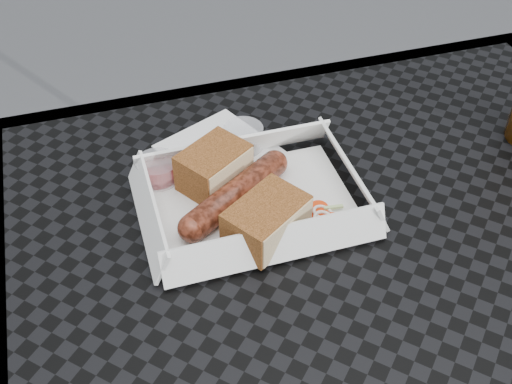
{
  "coord_description": "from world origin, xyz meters",
  "views": [
    {
      "loc": [
        -0.25,
        -0.36,
        1.25
      ],
      "look_at": [
        -0.1,
        0.13,
        0.78
      ],
      "focal_mm": 45.0,
      "sensor_mm": 36.0,
      "label": 1
    }
  ],
  "objects": [
    {
      "name": "bratwurst",
      "position": [
        -0.12,
        0.15,
        0.76
      ],
      "size": [
        0.15,
        0.11,
        0.03
      ],
      "rotation": [
        0.0,
        0.0,
        0.58
      ],
      "color": "maroon",
      "rests_on": "food_tray"
    },
    {
      "name": "condiment_cup_sauce",
      "position": [
        -0.2,
        0.22,
        0.76
      ],
      "size": [
        0.05,
        0.05,
        0.03
      ],
      "primitive_type": "cylinder",
      "color": "maroon",
      "rests_on": "patio_table"
    },
    {
      "name": "napkin",
      "position": [
        -0.12,
        0.25,
        0.75
      ],
      "size": [
        0.16,
        0.16,
        0.0
      ],
      "primitive_type": "cube",
      "rotation": [
        0.0,
        0.0,
        0.42
      ],
      "color": "white",
      "rests_on": "patio_table"
    },
    {
      "name": "bread_near",
      "position": [
        -0.14,
        0.19,
        0.77
      ],
      "size": [
        0.09,
        0.09,
        0.05
      ],
      "primitive_type": "cube",
      "rotation": [
        0.0,
        0.0,
        0.58
      ],
      "color": "brown",
      "rests_on": "food_tray"
    },
    {
      "name": "veg_garnish",
      "position": [
        -0.03,
        0.1,
        0.75
      ],
      "size": [
        0.03,
        0.03,
        0.0
      ],
      "color": "red",
      "rests_on": "food_tray"
    },
    {
      "name": "bread_far",
      "position": [
        -0.11,
        0.09,
        0.77
      ],
      "size": [
        0.1,
        0.09,
        0.04
      ],
      "primitive_type": "cube",
      "rotation": [
        0.0,
        0.0,
        0.58
      ],
      "color": "brown",
      "rests_on": "food_tray"
    },
    {
      "name": "condiment_cup_empty",
      "position": [
        -0.09,
        0.25,
        0.76
      ],
      "size": [
        0.05,
        0.05,
        0.03
      ],
      "primitive_type": "cylinder",
      "color": "silver",
      "rests_on": "patio_table"
    },
    {
      "name": "food_tray",
      "position": [
        -0.1,
        0.14,
        0.75
      ],
      "size": [
        0.22,
        0.15,
        0.0
      ],
      "primitive_type": "cube",
      "color": "white",
      "rests_on": "patio_table"
    },
    {
      "name": "patio_table",
      "position": [
        0.0,
        0.0,
        0.67
      ],
      "size": [
        0.8,
        0.8,
        0.74
      ],
      "color": "black",
      "rests_on": "ground"
    }
  ]
}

